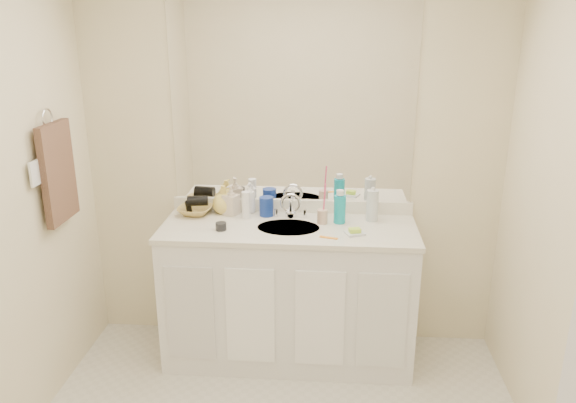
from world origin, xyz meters
The scene contains 25 objects.
wall_back centered at (0.00, 1.30, 1.20)m, with size 2.60×0.02×2.40m, color beige.
vanity_cabinet centered at (0.00, 1.02, 0.42)m, with size 1.50×0.55×0.85m, color white.
countertop centered at (0.00, 1.02, 0.86)m, with size 1.52×0.57×0.03m, color silver.
backsplash centered at (0.00, 1.29, 0.92)m, with size 1.52×0.03×0.08m, color white.
sink_basin centered at (0.00, 1.00, 0.87)m, with size 0.37×0.37×0.02m, color beige.
faucet centered at (0.00, 1.18, 0.94)m, with size 0.02×0.02×0.11m, color silver.
mirror centered at (0.00, 1.29, 1.56)m, with size 1.48×0.01×1.20m, color white.
blue_mug centered at (-0.15, 1.20, 0.94)m, with size 0.09×0.09×0.12m, color navy.
tan_cup centered at (0.20, 1.09, 0.92)m, with size 0.06×0.06×0.09m, color #CEAB91.
toothbrush centered at (0.21, 1.09, 1.03)m, with size 0.01×0.01×0.20m, color #F33F73.
mouthwash_bottle centered at (0.30, 1.11, 0.97)m, with size 0.07×0.07×0.17m, color #0E9BB0.
clear_pump_bottle centered at (0.50, 1.16, 0.98)m, with size 0.07×0.07×0.19m, color silver.
soap_dish centered at (0.39, 0.92, 0.89)m, with size 0.10×0.08×0.01m, color silver.
green_soap centered at (0.39, 0.92, 0.90)m, with size 0.06×0.05×0.02m, color #B5E838.
orange_comb centered at (0.24, 0.85, 0.88)m, with size 0.10×0.02×0.00m, color orange.
dark_jar centered at (-0.39, 0.93, 0.90)m, with size 0.06×0.06×0.04m, color black.
extra_white_bottle centered at (-0.27, 1.15, 0.96)m, with size 0.05×0.05×0.17m, color white.
soap_bottle_white centered at (-0.26, 1.25, 0.98)m, with size 0.07×0.07×0.19m, color white.
soap_bottle_cream centered at (-0.38, 1.21, 0.98)m, with size 0.09×0.09×0.19m, color beige.
soap_bottle_yellow centered at (-0.43, 1.23, 0.97)m, with size 0.14×0.14×0.18m, color #E8CC5A.
wicker_basket centered at (-0.60, 1.19, 0.91)m, with size 0.21×0.21×0.05m, color #AB8C45.
hair_dryer centered at (-0.58, 1.19, 0.97)m, with size 0.06×0.06×0.13m, color black.
towel_ring centered at (-1.27, 0.77, 1.55)m, with size 0.11×0.11×0.01m, color silver.
hand_towel centered at (-1.25, 0.77, 1.25)m, with size 0.04×0.32×0.55m, color #3B2820.
switch_plate centered at (-1.27, 0.57, 1.30)m, with size 0.01×0.09×0.13m, color white.
Camera 1 is at (0.24, -2.09, 2.06)m, focal length 35.00 mm.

